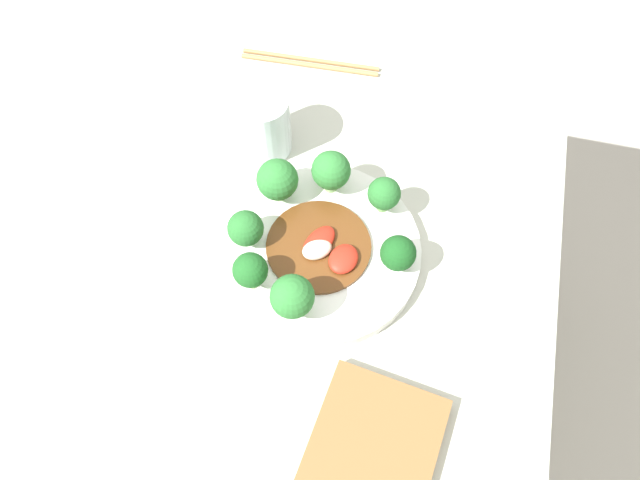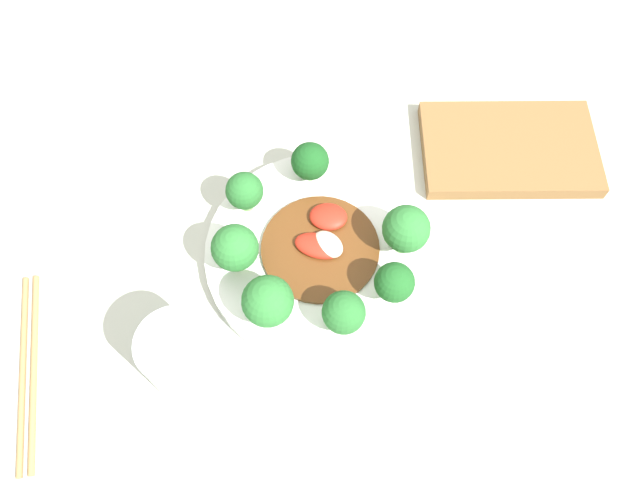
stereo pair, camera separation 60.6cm
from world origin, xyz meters
TOP-DOWN VIEW (x-y plane):
  - ground_plane at (0.00, 0.00)m, footprint 8.00×8.00m
  - table at (0.00, 0.00)m, footprint 0.92×0.65m
  - plate at (0.04, 0.00)m, footprint 0.28×0.28m
  - broccoli_south at (0.05, -0.09)m, footprint 0.05×0.05m
  - broccoli_southwest at (-0.03, -0.07)m, footprint 0.06×0.06m
  - broccoli_north at (0.04, 0.11)m, footprint 0.05×0.05m
  - broccoli_east at (0.13, -0.01)m, footprint 0.06×0.06m
  - broccoli_northwest at (-0.04, 0.07)m, footprint 0.05×0.05m
  - broccoli_southeast at (0.11, -0.07)m, footprint 0.05×0.05m
  - broccoli_west at (-0.06, -0.01)m, footprint 0.05×0.05m
  - stirfry_center at (0.04, 0.01)m, footprint 0.14×0.14m
  - drinking_glass at (-0.13, -0.12)m, footprint 0.08×0.08m
  - chopsticks at (-0.30, -0.10)m, footprint 0.03×0.23m
  - cutting_board at (0.31, 0.12)m, footprint 0.24×0.17m

SIDE VIEW (x-z plane):
  - ground_plane at x=0.00m, z-range 0.00..0.00m
  - table at x=0.00m, z-range 0.00..0.71m
  - chopsticks at x=-0.30m, z-range 0.71..0.71m
  - cutting_board at x=0.31m, z-range 0.71..0.73m
  - plate at x=0.04m, z-range 0.71..0.73m
  - stirfry_center at x=0.04m, z-range 0.72..0.74m
  - drinking_glass at x=-0.13m, z-range 0.71..0.81m
  - broccoli_north at x=0.04m, z-range 0.73..0.78m
  - broccoli_south at x=0.05m, z-range 0.73..0.79m
  - broccoli_northwest at x=-0.04m, z-range 0.73..0.79m
  - broccoli_southeast at x=0.11m, z-range 0.73..0.79m
  - broccoli_southwest at x=-0.03m, z-range 0.73..0.80m
  - broccoli_west at x=-0.06m, z-range 0.73..0.80m
  - broccoli_east at x=0.13m, z-range 0.73..0.80m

